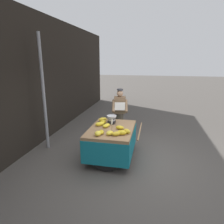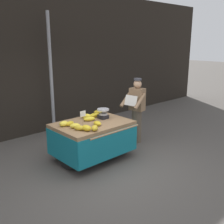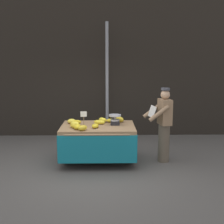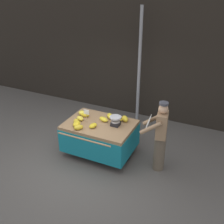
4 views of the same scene
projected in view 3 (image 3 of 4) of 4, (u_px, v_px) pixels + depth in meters
ground_plane at (91, 171)px, 6.24m from camera, size 60.00×60.00×0.00m
back_wall at (95, 69)px, 8.99m from camera, size 16.00×0.24×4.09m
street_pole at (107, 82)px, 8.54m from camera, size 0.09×0.09×3.40m
banana_cart at (98, 135)px, 6.68m from camera, size 1.68×1.38×0.87m
weighing_scale at (115, 120)px, 6.71m from camera, size 0.28×0.28×0.24m
price_sign at (84, 116)px, 6.51m from camera, size 0.14×0.01×0.34m
banana_bunch_0 at (83, 128)px, 6.17m from camera, size 0.25×0.25×0.11m
banana_bunch_1 at (74, 126)px, 6.39m from camera, size 0.24×0.27×0.10m
banana_bunch_2 at (77, 122)px, 6.77m from camera, size 0.23×0.18×0.10m
banana_bunch_3 at (99, 122)px, 6.78m from camera, size 0.31×0.24×0.10m
banana_bunch_4 at (75, 124)px, 6.56m from camera, size 0.25×0.22×0.11m
banana_bunch_5 at (95, 126)px, 6.40m from camera, size 0.19×0.25×0.10m
banana_bunch_6 at (112, 121)px, 6.95m from camera, size 0.29×0.19×0.09m
banana_bunch_7 at (72, 121)px, 6.82m from camera, size 0.21×0.17×0.12m
banana_bunch_8 at (103, 120)px, 6.98m from camera, size 0.26×0.29×0.11m
banana_bunch_9 at (77, 127)px, 6.28m from camera, size 0.16×0.24×0.12m
banana_bunch_10 at (120, 119)px, 7.01m from camera, size 0.26×0.29×0.13m
vendor_person at (164, 125)px, 6.70m from camera, size 0.64×0.59×1.71m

